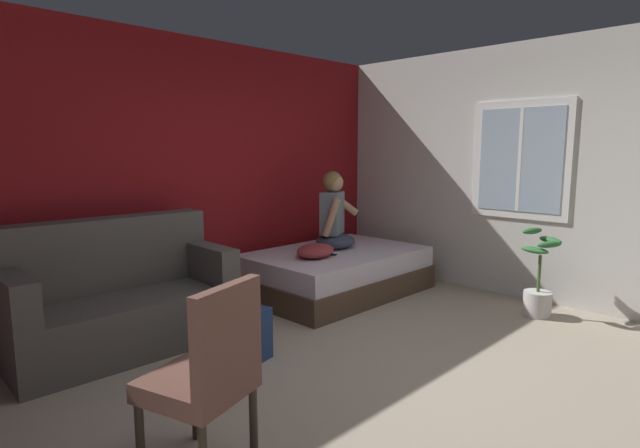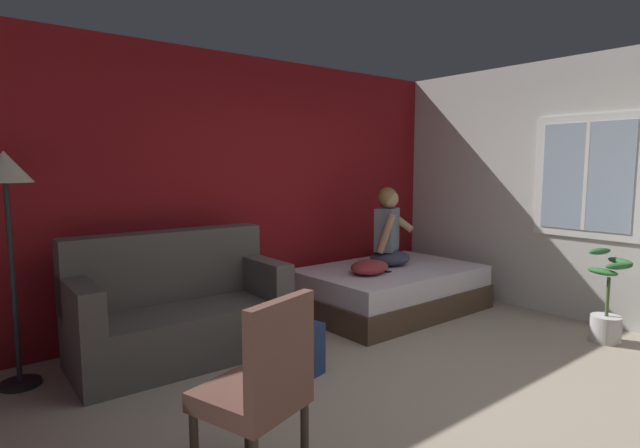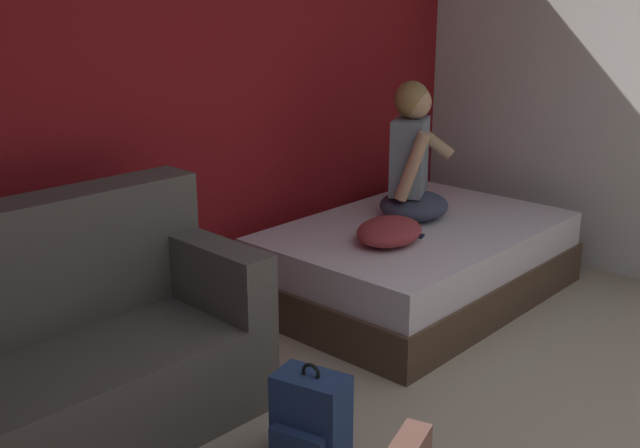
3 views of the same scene
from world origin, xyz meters
TOP-DOWN VIEW (x-y plane):
  - ground_plane at (0.00, 0.00)m, footprint 40.00×40.00m
  - wall_back_accent at (0.00, 2.74)m, footprint 10.22×0.16m
  - wall_side_with_window at (2.69, 0.01)m, footprint 0.19×6.72m
  - bed at (1.35, 1.87)m, footprint 1.98×1.31m
  - couch at (-1.02, 2.06)m, footprint 1.72×0.87m
  - side_chair at (-1.40, 0.17)m, footprint 0.58×0.58m
  - person_seated at (1.46, 2.01)m, footprint 0.66×0.63m
  - backpack at (-0.41, 1.15)m, footprint 0.29×0.33m
  - throw_pillow at (0.95, 1.80)m, footprint 0.56×0.48m
  - cell_phone at (1.14, 1.77)m, footprint 0.11×0.16m
  - floor_lamp at (-2.16, 2.25)m, footprint 0.36×0.36m
  - potted_plant at (2.14, -0.04)m, footprint 0.39×0.37m

SIDE VIEW (x-z plane):
  - ground_plane at x=0.00m, z-range 0.00..0.00m
  - backpack at x=-0.41m, z-range -0.04..0.42m
  - bed at x=1.35m, z-range 0.00..0.48m
  - potted_plant at x=2.14m, z-range -0.12..0.73m
  - couch at x=-1.02m, z-range -0.13..0.91m
  - cell_phone at x=1.14m, z-range 0.48..0.49m
  - side_chair at x=-1.40m, z-range 0.04..1.02m
  - throw_pillow at x=0.95m, z-range 0.48..0.62m
  - person_seated at x=1.46m, z-range 0.40..1.27m
  - wall_back_accent at x=0.00m, z-range 0.00..2.70m
  - wall_side_with_window at x=2.69m, z-range 0.00..2.70m
  - floor_lamp at x=-2.16m, z-range 0.58..2.28m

